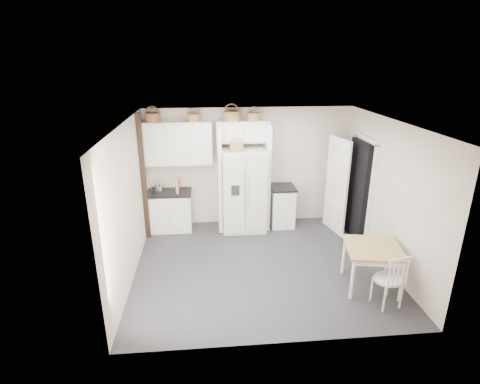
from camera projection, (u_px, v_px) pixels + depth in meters
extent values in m
plane|color=#28292A|center=(261.00, 265.00, 6.86)|extent=(4.50, 4.50, 0.00)
plane|color=white|center=(264.00, 123.00, 5.98)|extent=(4.50, 4.50, 0.00)
plane|color=#C0AC97|center=(249.00, 167.00, 8.29)|extent=(4.50, 0.00, 4.50)
plane|color=#C0AC97|center=(128.00, 203.00, 6.22)|extent=(0.00, 4.00, 4.00)
plane|color=#C0AC97|center=(388.00, 195.00, 6.62)|extent=(0.00, 4.00, 4.00)
cube|color=silver|center=(244.00, 190.00, 8.04)|extent=(0.92, 0.74, 1.79)
cube|color=white|center=(170.00, 211.00, 8.16)|extent=(0.90, 0.57, 0.84)
cube|color=white|center=(282.00, 207.00, 8.37)|extent=(0.50, 0.60, 0.88)
cube|color=olive|center=(371.00, 267.00, 6.11)|extent=(1.01, 1.01, 0.72)
cube|color=white|center=(388.00, 279.00, 5.62)|extent=(0.52, 0.49, 0.89)
cube|color=black|center=(169.00, 193.00, 8.01)|extent=(0.94, 0.61, 0.04)
cube|color=black|center=(283.00, 187.00, 8.21)|extent=(0.54, 0.64, 0.04)
cube|color=silver|center=(157.00, 189.00, 7.92)|extent=(0.25, 0.18, 0.16)
cube|color=#A42131|center=(178.00, 187.00, 7.90)|extent=(0.07, 0.17, 0.26)
cube|color=beige|center=(177.00, 187.00, 7.90)|extent=(0.07, 0.18, 0.26)
cylinder|color=brown|center=(153.00, 118.00, 7.57)|extent=(0.31, 0.31, 0.18)
cylinder|color=brown|center=(193.00, 118.00, 7.65)|extent=(0.26, 0.26, 0.15)
cylinder|color=brown|center=(232.00, 116.00, 7.71)|extent=(0.34, 0.34, 0.19)
cylinder|color=brown|center=(253.00, 117.00, 7.76)|extent=(0.28, 0.28, 0.16)
cylinder|color=brown|center=(237.00, 147.00, 7.61)|extent=(0.28, 0.28, 0.15)
cube|color=white|center=(178.00, 143.00, 7.80)|extent=(1.40, 0.34, 0.90)
cube|color=white|center=(243.00, 131.00, 7.84)|extent=(1.12, 0.34, 0.45)
cube|color=white|center=(220.00, 178.00, 8.00)|extent=(0.08, 0.60, 2.30)
cube|color=white|center=(267.00, 177.00, 8.09)|extent=(0.08, 0.60, 2.30)
cube|color=black|center=(143.00, 178.00, 7.49)|extent=(0.09, 0.09, 2.60)
cube|color=black|center=(359.00, 190.00, 7.64)|extent=(0.18, 0.85, 2.05)
cube|color=white|center=(336.00, 186.00, 7.92)|extent=(0.21, 0.79, 2.05)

